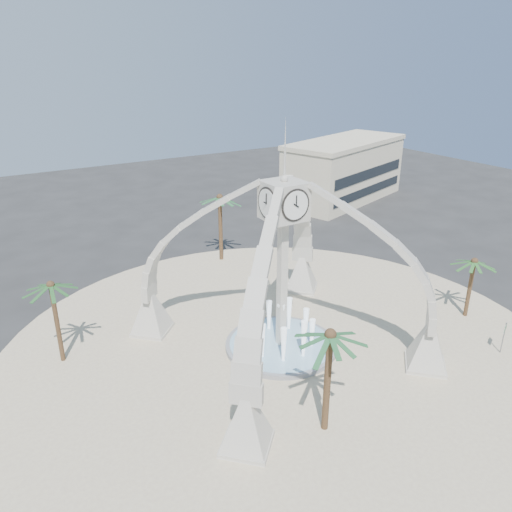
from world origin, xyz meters
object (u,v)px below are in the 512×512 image
fountain (281,344)px  palm_north (220,198)px  clock_tower (282,266)px  palm_west (51,286)px  street_sign (505,332)px  palm_east (474,262)px  palm_south (330,336)px

fountain → palm_north: bearing=76.1°
fountain → clock_tower: bearing=-90.0°
palm_west → street_sign: (26.67, -15.39, -3.96)m
palm_east → palm_south: bearing=-166.6°
palm_east → palm_north: (-11.22, 20.98, 1.78)m
clock_tower → palm_south: bearing=-107.6°
palm_west → street_sign: 31.05m
clock_tower → palm_south: 8.64m
clock_tower → street_sign: 16.31m
palm_west → palm_north: size_ratio=0.87×
palm_north → street_sign: size_ratio=3.02×
palm_south → palm_west: bearing=126.9°
clock_tower → fountain: size_ratio=2.24×
palm_east → palm_west: palm_west is taller
palm_west → palm_north: 20.78m
fountain → palm_east: (15.42, -3.94, 4.47)m
clock_tower → palm_west: (-13.76, 6.62, -0.77)m
clock_tower → street_sign: clock_tower is taller
palm_north → clock_tower: bearing=-103.9°
palm_west → palm_north: palm_north is taller
clock_tower → fountain: bearing=90.0°
clock_tower → palm_north: size_ratio=2.42×
clock_tower → palm_north: clock_tower is taller
palm_west → street_sign: size_ratio=2.62×
palm_north → palm_east: bearing=-61.9°
clock_tower → palm_north: bearing=76.1°
fountain → palm_south: 10.39m
street_sign → palm_south: bearing=154.4°
fountain → palm_west: 16.20m
fountain → palm_north: palm_north is taller
clock_tower → palm_south: clock_tower is taller
palm_east → palm_north: bearing=118.1°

